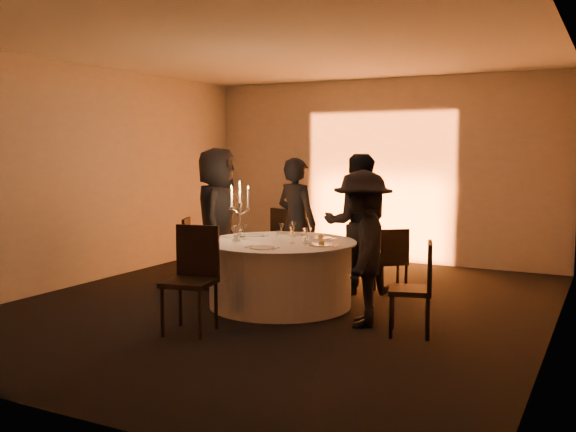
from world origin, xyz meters
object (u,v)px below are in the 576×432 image
at_px(chair_back_right, 392,257).
at_px(coffee_cup, 236,238).
at_px(chair_front, 193,272).
at_px(candelabra, 240,218).
at_px(chair_back_left, 289,241).
at_px(chair_left, 194,246).
at_px(guest_back_right, 357,224).
at_px(guest_left, 217,218).
at_px(chair_right, 418,283).
at_px(banquet_table, 280,273).
at_px(guest_right, 362,248).
at_px(guest_back_left, 296,223).

height_order(chair_back_right, coffee_cup, chair_back_right).
bearing_deg(chair_front, candelabra, 90.02).
xyz_separation_m(chair_back_left, chair_back_right, (1.49, 0.00, -0.11)).
bearing_deg(chair_left, guest_back_right, -104.81).
xyz_separation_m(chair_front, guest_left, (-0.94, 1.85, 0.32)).
bearing_deg(chair_back_left, chair_back_right, -159.59).
bearing_deg(chair_right, coffee_cup, -112.75).
relative_size(guest_back_right, coffee_cup, 16.30).
bearing_deg(chair_back_left, banquet_table, 133.26).
xyz_separation_m(guest_right, coffee_cup, (-1.66, 0.18, -0.02)).
bearing_deg(chair_left, candelabra, -144.49).
bearing_deg(chair_back_right, candelabra, 1.06).
bearing_deg(chair_back_right, chair_left, -27.27).
height_order(guest_back_left, guest_back_right, guest_back_right).
bearing_deg(guest_back_left, chair_left, 26.94).
relative_size(guest_back_left, candelabra, 2.47).
bearing_deg(chair_back_left, guest_left, 63.75).
xyz_separation_m(guest_back_left, guest_back_right, (0.84, 0.07, 0.03)).
xyz_separation_m(chair_left, coffee_cup, (1.26, -0.89, 0.30)).
xyz_separation_m(banquet_table, chair_back_right, (0.99, 1.19, 0.09)).
xyz_separation_m(chair_back_left, guest_back_right, (1.06, -0.12, 0.31)).
bearing_deg(chair_right, chair_front, -82.74).
relative_size(banquet_table, chair_back_right, 2.12).
relative_size(chair_right, guest_back_left, 0.54).
height_order(chair_left, chair_right, chair_right).
relative_size(banquet_table, chair_left, 2.03).
bearing_deg(chair_left, chair_back_right, -103.66).
distance_m(guest_right, candelabra, 1.75).
xyz_separation_m(chair_right, guest_left, (-3.02, 0.97, 0.41)).
distance_m(banquet_table, chair_front, 1.40).
distance_m(chair_back_left, chair_right, 2.83).
height_order(chair_right, guest_back_right, guest_back_right).
bearing_deg(guest_back_left, chair_back_left, -25.55).
xyz_separation_m(chair_left, chair_back_right, (2.75, 0.48, -0.02)).
relative_size(chair_right, coffee_cup, 8.55).
distance_m(chair_back_right, candelabra, 2.03).
bearing_deg(guest_right, guest_back_right, -173.86).
bearing_deg(chair_left, guest_back_left, -102.57).
bearing_deg(banquet_table, candelabra, -178.19).
height_order(banquet_table, chair_left, chair_left).
height_order(guest_left, guest_back_right, guest_left).
height_order(chair_left, guest_right, guest_right).
distance_m(guest_left, guest_right, 2.55).
xyz_separation_m(guest_back_right, candelabra, (-1.10, -1.09, 0.12)).
relative_size(guest_left, guest_back_left, 1.07).
height_order(chair_back_left, guest_left, guest_left).
xyz_separation_m(chair_back_right, guest_left, (-2.22, -0.69, 0.46)).
relative_size(chair_left, chair_right, 0.94).
distance_m(chair_back_right, guest_back_right, 0.62).
bearing_deg(chair_right, guest_back_right, -156.65).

